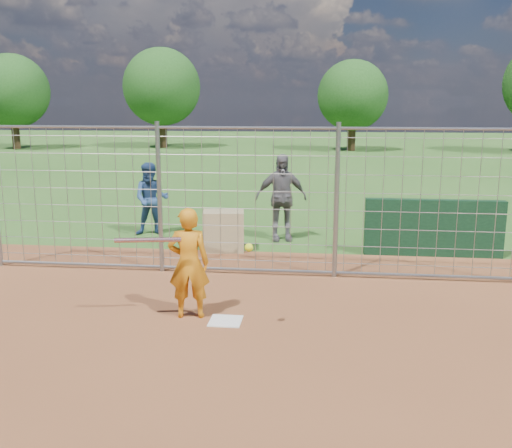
# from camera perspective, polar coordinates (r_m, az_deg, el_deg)

# --- Properties ---
(ground) EXTENTS (100.00, 100.00, 0.00)m
(ground) POSITION_cam_1_polar(r_m,az_deg,el_deg) (8.02, -2.82, -9.21)
(ground) COLOR #2D591E
(ground) RESTS_ON ground
(infield_dirt) EXTENTS (18.00, 18.00, 0.00)m
(infield_dirt) POSITION_cam_1_polar(r_m,az_deg,el_deg) (5.39, -8.35, -20.69)
(infield_dirt) COLOR brown
(infield_dirt) RESTS_ON ground
(home_plate) EXTENTS (0.43, 0.43, 0.02)m
(home_plate) POSITION_cam_1_polar(r_m,az_deg,el_deg) (7.83, -3.06, -9.67)
(home_plate) COLOR silver
(home_plate) RESTS_ON ground
(dugout_wall) EXTENTS (2.60, 0.20, 1.10)m
(dugout_wall) POSITION_cam_1_polar(r_m,az_deg,el_deg) (11.42, 17.32, -0.39)
(dugout_wall) COLOR #11381E
(dugout_wall) RESTS_ON ground
(batter) EXTENTS (0.61, 0.44, 1.54)m
(batter) POSITION_cam_1_polar(r_m,az_deg,el_deg) (7.80, -6.74, -3.92)
(batter) COLOR orange
(batter) RESTS_ON ground
(bystander_a) EXTENTS (0.87, 0.73, 1.62)m
(bystander_a) POSITION_cam_1_polar(r_m,az_deg,el_deg) (12.82, -10.41, 2.47)
(bystander_a) COLOR navy
(bystander_a) RESTS_ON ground
(bystander_b) EXTENTS (1.16, 0.68, 1.86)m
(bystander_b) POSITION_cam_1_polar(r_m,az_deg,el_deg) (12.11, 2.52, 2.66)
(bystander_b) COLOR #5C5B60
(bystander_b) RESTS_ON ground
(equipment_bin) EXTENTS (0.87, 0.66, 0.80)m
(equipment_bin) POSITION_cam_1_polar(r_m,az_deg,el_deg) (11.35, -3.25, -0.70)
(equipment_bin) COLOR tan
(equipment_bin) RESTS_ON ground
(equipment_in_play) EXTENTS (1.83, 0.34, 0.10)m
(equipment_in_play) POSITION_cam_1_polar(r_m,az_deg,el_deg) (7.40, -8.44, -1.76)
(equipment_in_play) COLOR silver
(equipment_in_play) RESTS_ON ground
(backstop_fence) EXTENTS (9.08, 0.08, 2.60)m
(backstop_fence) POSITION_cam_1_polar(r_m,az_deg,el_deg) (9.59, -0.96, 2.18)
(backstop_fence) COLOR gray
(backstop_fence) RESTS_ON ground
(tree_line) EXTENTS (44.66, 6.72, 6.48)m
(tree_line) POSITION_cam_1_polar(r_m,az_deg,el_deg) (35.55, 9.87, 13.23)
(tree_line) COLOR #3F2B19
(tree_line) RESTS_ON ground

